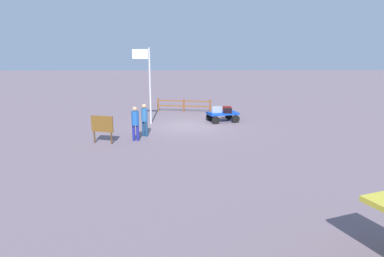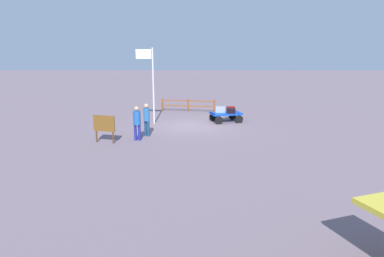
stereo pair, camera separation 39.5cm
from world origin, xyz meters
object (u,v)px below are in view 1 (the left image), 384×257
at_px(worker_lead, 145,118).
at_px(signboard, 102,126).
at_px(suitcase_maroon, 227,109).
at_px(suitcase_grey, 228,111).
at_px(luggage_cart, 222,115).
at_px(suitcase_tan, 217,109).
at_px(flagpole, 147,78).
at_px(worker_trailing, 135,121).

bearing_deg(worker_lead, signboard, 36.37).
height_order(suitcase_maroon, signboard, signboard).
xyz_separation_m(suitcase_maroon, suitcase_grey, (0.04, 0.70, -0.00)).
bearing_deg(suitcase_grey, luggage_cart, -31.53).
distance_m(luggage_cart, signboard, 8.12).
distance_m(suitcase_tan, suitcase_maroon, 0.82).
xyz_separation_m(luggage_cart, suitcase_tan, (0.33, -0.07, 0.35)).
xyz_separation_m(suitcase_maroon, signboard, (6.71, 5.56, 0.14)).
xyz_separation_m(suitcase_tan, signboard, (6.02, 5.12, 0.10)).
distance_m(flagpole, signboard, 5.22).
bearing_deg(worker_lead, suitcase_maroon, -139.19).
bearing_deg(suitcase_grey, signboard, 36.06).
xyz_separation_m(suitcase_grey, flagpole, (4.91, 0.32, 2.05)).
distance_m(luggage_cart, suitcase_grey, 0.48).
xyz_separation_m(suitcase_maroon, worker_trailing, (5.19, 5.08, 0.27)).
relative_size(suitcase_grey, flagpole, 0.13).
bearing_deg(suitcase_tan, luggage_cart, 168.38).
bearing_deg(flagpole, worker_lead, 92.21).
distance_m(suitcase_grey, signboard, 8.25).
bearing_deg(signboard, flagpole, -111.12).
bearing_deg(suitcase_maroon, luggage_cart, 54.49).
relative_size(worker_trailing, signboard, 1.27).
height_order(worker_lead, worker_trailing, worker_trailing).
relative_size(suitcase_tan, worker_trailing, 0.36).
bearing_deg(worker_lead, suitcase_tan, -137.96).
bearing_deg(luggage_cart, signboard, 38.50).
relative_size(worker_lead, flagpole, 0.38).
bearing_deg(worker_trailing, worker_lead, -111.34).
height_order(suitcase_tan, suitcase_grey, suitcase_tan).
height_order(suitcase_maroon, suitcase_grey, suitcase_maroon).
distance_m(suitcase_maroon, worker_lead, 6.39).
relative_size(luggage_cart, suitcase_tan, 3.42).
bearing_deg(luggage_cart, worker_lead, 39.36).
bearing_deg(worker_trailing, luggage_cart, -136.54).
relative_size(luggage_cart, worker_lead, 1.23).
bearing_deg(flagpole, worker_trailing, 86.73).
relative_size(luggage_cart, worker_trailing, 1.23).
bearing_deg(worker_lead, luggage_cart, -140.64).
bearing_deg(worker_lead, suitcase_grey, -144.07).
xyz_separation_m(worker_trailing, flagpole, (-0.23, -4.06, 1.77)).
bearing_deg(suitcase_tan, suitcase_grey, 157.88).
height_order(luggage_cart, suitcase_tan, suitcase_tan).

